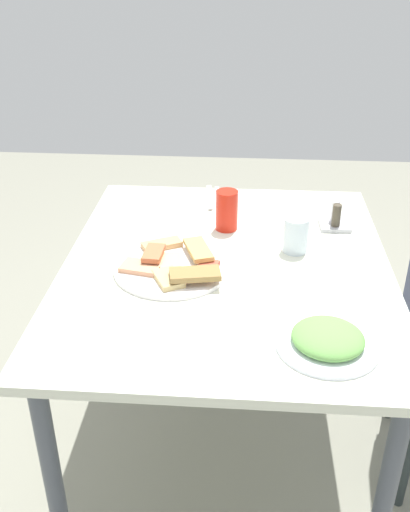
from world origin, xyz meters
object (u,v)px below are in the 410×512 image
at_px(pide_platter, 173,266).
at_px(condiment_caddy, 335,219).
at_px(salad_plate_greens, 328,340).
at_px(soda_can, 227,210).
at_px(spoon, 220,197).
at_px(paper_napkin, 215,198).
at_px(drinking_glass, 296,235).
at_px(fork, 210,197).
at_px(dining_table, 226,290).

height_order(pide_platter, condiment_caddy, condiment_caddy).
bearing_deg(salad_plate_greens, soda_can, -156.56).
distance_m(soda_can, spoon, 0.23).
relative_size(pide_platter, soda_can, 2.55).
distance_m(paper_napkin, spoon, 0.02).
relative_size(drinking_glass, paper_napkin, 0.77).
distance_m(salad_plate_greens, fork, 0.84).
distance_m(soda_can, drinking_glass, 0.23).
bearing_deg(dining_table, fork, -170.25).
bearing_deg(drinking_glass, condiment_caddy, 141.18).
bearing_deg(drinking_glass, salad_plate_greens, 5.88).
height_order(soda_can, drinking_glass, soda_can).
bearing_deg(paper_napkin, drinking_glass, 34.97).
distance_m(pide_platter, fork, 0.49).
bearing_deg(soda_can, spoon, -172.53).
distance_m(dining_table, pide_platter, 0.18).
height_order(soda_can, fork, soda_can).
distance_m(spoon, condiment_caddy, 0.40).
xyz_separation_m(dining_table, paper_napkin, (-0.44, -0.06, 0.09)).
distance_m(pide_platter, salad_plate_greens, 0.48).
relative_size(soda_can, paper_napkin, 0.93).
relative_size(pide_platter, condiment_caddy, 3.36).
height_order(pide_platter, spoon, pide_platter).
distance_m(pide_platter, soda_can, 0.29).
distance_m(dining_table, spoon, 0.45).
xyz_separation_m(dining_table, drinking_glass, (-0.09, 0.19, 0.14)).
xyz_separation_m(dining_table, spoon, (-0.44, -0.04, 0.09)).
bearing_deg(fork, soda_can, 10.56).
distance_m(dining_table, drinking_glass, 0.25).
xyz_separation_m(pide_platter, fork, (-0.48, 0.07, -0.01)).
bearing_deg(paper_napkin, soda_can, 11.92).
relative_size(salad_plate_greens, soda_can, 1.86).
distance_m(dining_table, fork, 0.45).
xyz_separation_m(drinking_glass, spoon, (-0.35, -0.23, -0.05)).
xyz_separation_m(drinking_glass, fork, (-0.35, -0.26, -0.05)).
bearing_deg(condiment_caddy, pide_platter, -57.29).
relative_size(dining_table, pide_platter, 3.39).
xyz_separation_m(pide_platter, salad_plate_greens, (0.30, 0.37, 0.00)).
height_order(soda_can, spoon, soda_can).
xyz_separation_m(drinking_glass, condiment_caddy, (-0.16, 0.13, -0.03)).
height_order(fork, condiment_caddy, condiment_caddy).
bearing_deg(soda_can, paper_napkin, -168.08).
bearing_deg(drinking_glass, paper_napkin, -145.03).
bearing_deg(spoon, condiment_caddy, 50.85).
xyz_separation_m(pide_platter, drinking_glass, (-0.13, 0.33, 0.04)).
bearing_deg(spoon, paper_napkin, -101.37).
height_order(salad_plate_greens, drinking_glass, drinking_glass).
xyz_separation_m(pide_platter, soda_can, (-0.26, 0.13, 0.05)).
bearing_deg(drinking_glass, fork, -143.11).
relative_size(pide_platter, paper_napkin, 2.36).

